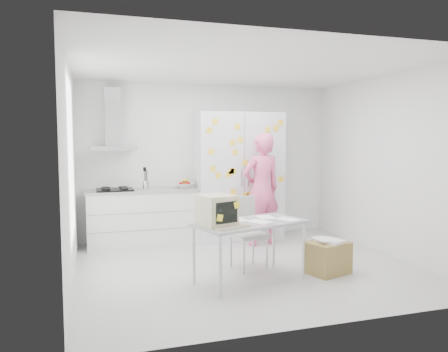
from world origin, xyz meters
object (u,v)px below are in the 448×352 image
object	(u,v)px
desk	(230,216)
chair	(246,228)
cardboard_box	(327,257)
person	(261,189)

from	to	relation	value
desk	chair	xyz separation A→B (m)	(0.43, 0.61, -0.29)
desk	cardboard_box	xyz separation A→B (m)	(1.36, 0.05, -0.62)
chair	cardboard_box	bearing A→B (deg)	-41.21
cardboard_box	chair	bearing A→B (deg)	149.01
desk	chair	bearing A→B (deg)	37.56
chair	cardboard_box	world-z (taller)	chair
person	desk	world-z (taller)	person
desk	chair	world-z (taller)	desk
person	chair	bearing A→B (deg)	49.22
person	chair	size ratio (longest dim) A/B	1.92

